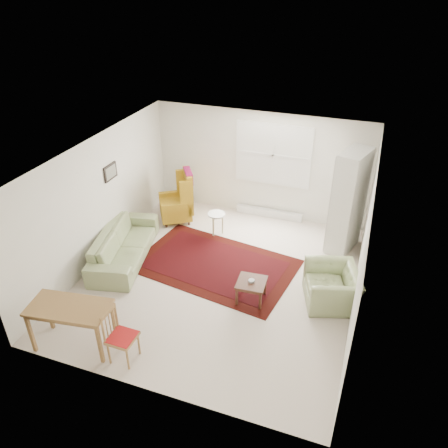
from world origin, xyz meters
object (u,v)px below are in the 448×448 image
(stool, at_px, (216,223))
(cabinet, at_px, (349,202))
(desk, at_px, (73,326))
(wingback_chair, at_px, (175,197))
(desk_chair, at_px, (122,337))
(sofa, at_px, (123,240))
(coffee_table, at_px, (251,291))
(armchair, at_px, (332,283))

(stool, height_order, cabinet, cabinet)
(cabinet, height_order, desk, cabinet)
(wingback_chair, distance_m, desk_chair, 4.24)
(desk, height_order, desk_chair, desk_chair)
(sofa, distance_m, stool, 2.10)
(sofa, xyz_separation_m, wingback_chair, (0.33, 1.75, 0.18))
(wingback_chair, bearing_deg, desk_chair, -17.80)
(desk, bearing_deg, cabinet, 49.33)
(coffee_table, bearing_deg, wingback_chair, 139.21)
(sofa, height_order, cabinet, cabinet)
(cabinet, relative_size, desk_chair, 2.39)
(stool, bearing_deg, coffee_table, -54.29)
(sofa, bearing_deg, wingback_chair, -23.56)
(sofa, distance_m, wingback_chair, 1.79)
(desk, bearing_deg, sofa, 102.01)
(armchair, relative_size, stool, 1.93)
(sofa, height_order, desk, sofa)
(wingback_chair, xyz_separation_m, coffee_table, (2.48, -2.14, -0.42))
(sofa, bearing_deg, coffee_table, -110.75)
(sofa, bearing_deg, desk, 179.08)
(armchair, bearing_deg, cabinet, 162.16)
(stool, relative_size, desk_chair, 0.57)
(armchair, xyz_separation_m, desk_chair, (-2.76, -2.41, 0.07))
(sofa, bearing_deg, desk_chair, -162.44)
(wingback_chair, distance_m, cabinet, 3.85)
(wingback_chair, height_order, desk_chair, wingback_chair)
(armchair, height_order, wingback_chair, wingback_chair)
(desk, xyz_separation_m, desk_chair, (0.88, 0.00, 0.06))
(coffee_table, bearing_deg, stool, 125.71)
(wingback_chair, xyz_separation_m, desk, (0.17, -4.10, -0.23))
(wingback_chair, xyz_separation_m, cabinet, (3.82, 0.14, 0.46))
(desk_chair, bearing_deg, sofa, 31.40)
(sofa, xyz_separation_m, cabinet, (4.14, 1.90, 0.64))
(desk_chair, bearing_deg, wingback_chair, 15.32)
(sofa, bearing_deg, stool, -56.06)
(cabinet, xyz_separation_m, desk, (-3.65, -4.24, -0.70))
(armchair, bearing_deg, desk, -74.36)
(coffee_table, bearing_deg, desk, -139.61)
(desk_chair, bearing_deg, cabinet, -32.15)
(armchair, bearing_deg, desk_chair, -66.73)
(desk, relative_size, desk_chair, 1.36)
(wingback_chair, relative_size, stool, 2.42)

